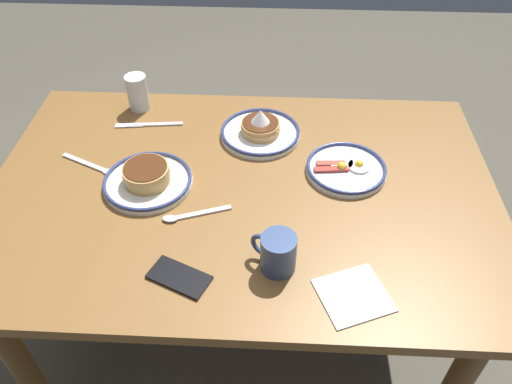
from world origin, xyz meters
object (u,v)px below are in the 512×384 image
(fork_near, at_px, (89,164))
(butter_knife, at_px, (149,125))
(plate_center_pancakes, at_px, (346,168))
(cell_phone, at_px, (179,277))
(coffee_mug, at_px, (277,252))
(drinking_glass, at_px, (138,94))
(tea_spoon, at_px, (187,216))
(plate_far_companion, at_px, (147,179))
(paper_napkin, at_px, (353,295))
(plate_near_main, at_px, (260,130))

(fork_near, xyz_separation_m, butter_knife, (-0.14, -0.21, -0.00))
(plate_center_pancakes, bearing_deg, fork_near, 0.62)
(cell_phone, distance_m, fork_near, 0.52)
(coffee_mug, bearing_deg, plate_center_pancakes, -118.44)
(fork_near, bearing_deg, drinking_glass, -105.69)
(plate_center_pancakes, relative_size, tea_spoon, 1.30)
(plate_far_companion, bearing_deg, paper_napkin, 147.42)
(plate_far_companion, xyz_separation_m, tea_spoon, (-0.13, 0.12, -0.02))
(fork_near, bearing_deg, cell_phone, 130.14)
(cell_phone, bearing_deg, plate_center_pancakes, -112.12)
(plate_near_main, bearing_deg, plate_center_pancakes, 147.67)
(plate_near_main, xyz_separation_m, paper_napkin, (-0.24, 0.59, -0.02))
(butter_knife, bearing_deg, plate_center_pancakes, 162.11)
(paper_napkin, xyz_separation_m, butter_knife, (0.60, -0.63, 0.00))
(drinking_glass, relative_size, paper_napkin, 0.79)
(plate_center_pancakes, distance_m, plate_far_companion, 0.56)
(plate_far_companion, height_order, tea_spoon, plate_far_companion)
(butter_knife, xyz_separation_m, tea_spoon, (-0.18, 0.40, 0.00))
(plate_near_main, bearing_deg, cell_phone, 73.67)
(plate_near_main, distance_m, plate_far_companion, 0.39)
(paper_napkin, relative_size, fork_near, 0.83)
(plate_center_pancakes, xyz_separation_m, paper_napkin, (0.02, 0.43, -0.01))
(cell_phone, xyz_separation_m, butter_knife, (0.20, -0.60, -0.00))
(plate_far_companion, relative_size, tea_spoon, 1.40)
(coffee_mug, relative_size, cell_phone, 0.77)
(butter_knife, bearing_deg, fork_near, 56.66)
(coffee_mug, bearing_deg, plate_near_main, -83.17)
(tea_spoon, bearing_deg, coffee_mug, 147.50)
(coffee_mug, height_order, fork_near, coffee_mug)
(coffee_mug, distance_m, paper_napkin, 0.20)
(plate_near_main, bearing_deg, fork_near, 18.74)
(drinking_glass, distance_m, paper_napkin, 0.98)
(plate_near_main, distance_m, plate_center_pancakes, 0.30)
(plate_near_main, height_order, plate_far_companion, plate_near_main)
(plate_far_companion, relative_size, paper_napkin, 1.66)
(drinking_glass, relative_size, butter_knife, 0.55)
(paper_napkin, height_order, fork_near, fork_near)
(plate_center_pancakes, height_order, paper_napkin, plate_center_pancakes)
(butter_knife, distance_m, tea_spoon, 0.44)
(fork_near, bearing_deg, coffee_mug, 148.21)
(plate_far_companion, xyz_separation_m, paper_napkin, (-0.54, 0.35, -0.02))
(plate_center_pancakes, relative_size, butter_knife, 1.06)
(plate_center_pancakes, bearing_deg, drinking_glass, -24.09)
(plate_near_main, relative_size, butter_knife, 1.15)
(plate_near_main, height_order, cell_phone, plate_near_main)
(butter_knife, bearing_deg, plate_near_main, 174.01)
(paper_napkin, bearing_deg, cell_phone, -4.15)
(plate_far_companion, bearing_deg, plate_near_main, -141.04)
(drinking_glass, xyz_separation_m, tea_spoon, (-0.23, 0.50, -0.05))
(paper_napkin, bearing_deg, plate_center_pancakes, -92.22)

